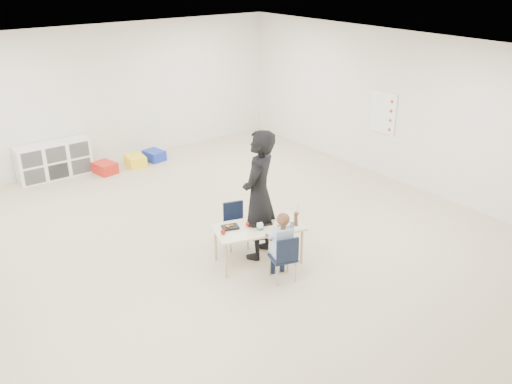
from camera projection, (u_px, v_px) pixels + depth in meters
room at (229, 156)px, 7.62m from camera, size 9.00×9.02×2.80m
table at (258, 244)px, 7.58m from camera, size 1.35×0.94×0.56m
chair_near at (283, 257)px, 7.16m from camera, size 0.40×0.39×0.68m
chair_far at (236, 226)px, 7.97m from camera, size 0.40×0.39×0.68m
child at (283, 244)px, 7.08m from camera, size 0.56×0.56×1.07m
lunch_tray_near at (263, 223)px, 7.53m from camera, size 0.26×0.22×0.03m
lunch_tray_far at (230, 227)px, 7.42m from camera, size 0.26×0.22×0.03m
milk_carton at (260, 227)px, 7.35m from camera, size 0.09×0.09×0.10m
bread_roll at (282, 224)px, 7.45m from camera, size 0.09×0.09×0.07m
apple_near at (248, 224)px, 7.46m from camera, size 0.07×0.07×0.07m
apple_far at (223, 232)px, 7.24m from camera, size 0.07×0.07×0.07m
cubby_shelf at (54, 160)px, 10.51m from camera, size 1.40×0.40×0.70m
rules_poster at (383, 112)px, 10.32m from camera, size 0.02×0.60×0.80m
adult at (259, 195)px, 7.52m from camera, size 0.82×0.74×1.88m
bin_red at (105, 168)px, 10.80m from camera, size 0.43×0.51×0.22m
bin_yellow at (135, 161)px, 11.17m from camera, size 0.39×0.47×0.22m
bin_blue at (154, 155)px, 11.48m from camera, size 0.40×0.48×0.21m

